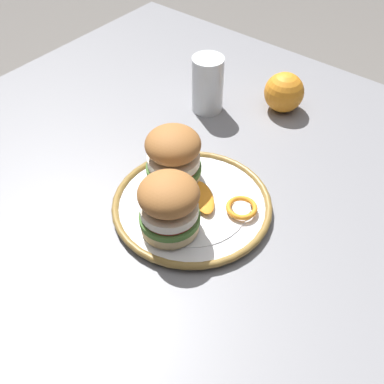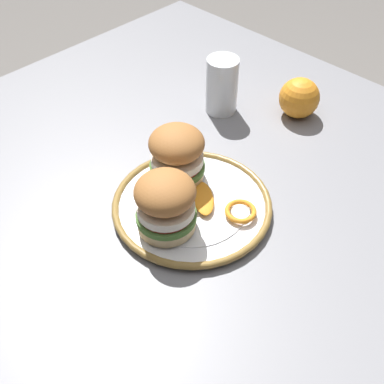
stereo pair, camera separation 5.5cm
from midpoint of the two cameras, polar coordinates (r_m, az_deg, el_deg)
name	(u,v)px [view 1 (the left image)]	position (r m, az deg, el deg)	size (l,w,h in m)	color
ground_plane	(215,380)	(1.43, 1.58, -21.34)	(8.00, 8.00, 0.00)	slate
dining_table	(227,232)	(0.89, 2.37, -4.81)	(1.27, 1.01, 0.72)	gray
dinner_plate	(192,205)	(0.80, -1.97, -1.62)	(0.27, 0.27, 0.02)	white
sandwich_half_left	(169,205)	(0.72, -4.91, -1.59)	(0.13, 0.13, 0.10)	beige
sandwich_half_right	(173,155)	(0.81, -4.19, 4.27)	(0.13, 0.13, 0.10)	beige
orange_peel_curled	(242,208)	(0.78, 3.86, -1.95)	(0.07, 0.07, 0.01)	orange
orange_peel_strip_long	(203,197)	(0.80, -0.69, -0.69)	(0.08, 0.08, 0.01)	orange
drinking_glass	(207,88)	(1.00, 0.22, 12.11)	(0.06, 0.06, 0.12)	white
whole_orange	(284,92)	(1.02, 9.23, 11.47)	(0.08, 0.08, 0.08)	orange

